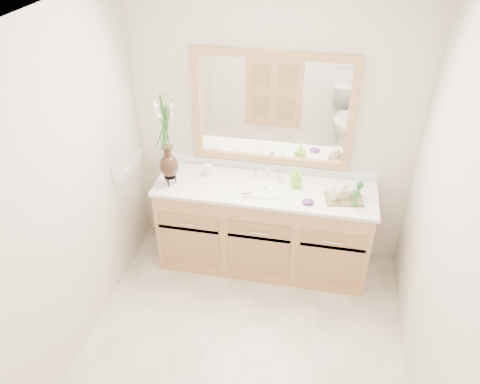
% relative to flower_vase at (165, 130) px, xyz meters
% --- Properties ---
extents(floor, '(2.60, 2.60, 0.00)m').
position_rel_flower_vase_xyz_m(floor, '(0.79, -0.91, -1.33)').
color(floor, beige).
rests_on(floor, ground).
extents(ceiling, '(2.40, 2.60, 0.02)m').
position_rel_flower_vase_xyz_m(ceiling, '(0.79, -0.91, 1.07)').
color(ceiling, white).
rests_on(ceiling, wall_back).
extents(wall_back, '(2.40, 0.02, 2.40)m').
position_rel_flower_vase_xyz_m(wall_back, '(0.79, 0.39, -0.13)').
color(wall_back, beige).
rests_on(wall_back, floor).
extents(wall_left, '(0.02, 2.60, 2.40)m').
position_rel_flower_vase_xyz_m(wall_left, '(-0.41, -0.91, -0.13)').
color(wall_left, beige).
rests_on(wall_left, floor).
extents(wall_right, '(0.02, 2.60, 2.40)m').
position_rel_flower_vase_xyz_m(wall_right, '(1.99, -0.91, -0.13)').
color(wall_right, beige).
rests_on(wall_right, floor).
extents(vanity, '(1.80, 0.55, 0.80)m').
position_rel_flower_vase_xyz_m(vanity, '(0.79, 0.10, -0.93)').
color(vanity, tan).
rests_on(vanity, floor).
extents(counter, '(1.84, 0.57, 0.03)m').
position_rel_flower_vase_xyz_m(counter, '(0.79, 0.10, -0.52)').
color(counter, white).
rests_on(counter, vanity).
extents(sink, '(0.38, 0.34, 0.23)m').
position_rel_flower_vase_xyz_m(sink, '(0.79, 0.09, -0.56)').
color(sink, white).
rests_on(sink, counter).
extents(mirror, '(1.32, 0.04, 0.97)m').
position_rel_flower_vase_xyz_m(mirror, '(0.79, 0.37, 0.07)').
color(mirror, white).
rests_on(mirror, wall_back).
extents(switch_plate, '(0.02, 0.12, 0.12)m').
position_rel_flower_vase_xyz_m(switch_plate, '(-0.40, -0.15, -0.35)').
color(switch_plate, white).
rests_on(switch_plate, wall_left).
extents(flower_vase, '(0.18, 0.18, 0.74)m').
position_rel_flower_vase_xyz_m(flower_vase, '(0.00, 0.00, 0.00)').
color(flower_vase, black).
rests_on(flower_vase, counter).
extents(tumbler, '(0.07, 0.07, 0.09)m').
position_rel_flower_vase_xyz_m(tumbler, '(0.27, 0.20, -0.46)').
color(tumbler, '#EFE8CF').
rests_on(tumbler, counter).
extents(soap_dish, '(0.11, 0.11, 0.03)m').
position_rel_flower_vase_xyz_m(soap_dish, '(0.65, -0.03, -0.49)').
color(soap_dish, '#EFE8CF').
rests_on(soap_dish, counter).
extents(soap_bottle, '(0.09, 0.10, 0.16)m').
position_rel_flower_vase_xyz_m(soap_bottle, '(1.03, 0.16, -0.42)').
color(soap_bottle, '#89E034').
rests_on(soap_bottle, counter).
extents(purple_dish, '(0.11, 0.10, 0.03)m').
position_rel_flower_vase_xyz_m(purple_dish, '(1.15, -0.06, -0.49)').
color(purple_dish, '#57246D').
rests_on(purple_dish, counter).
extents(tray, '(0.32, 0.24, 0.01)m').
position_rel_flower_vase_xyz_m(tray, '(1.43, 0.05, -0.50)').
color(tray, brown).
rests_on(tray, counter).
extents(mug_left, '(0.12, 0.11, 0.09)m').
position_rel_flower_vase_xyz_m(mug_left, '(1.35, 0.02, -0.44)').
color(mug_left, '#EFE8CF').
rests_on(mug_left, tray).
extents(mug_right, '(0.13, 0.12, 0.09)m').
position_rel_flower_vase_xyz_m(mug_right, '(1.44, 0.07, -0.44)').
color(mug_right, '#EFE8CF').
rests_on(mug_right, tray).
extents(goblet_front, '(0.06, 0.06, 0.14)m').
position_rel_flower_vase_xyz_m(goblet_front, '(1.51, -0.02, -0.40)').
color(goblet_front, '#256F2E').
rests_on(goblet_front, tray).
extents(goblet_back, '(0.06, 0.06, 0.13)m').
position_rel_flower_vase_xyz_m(goblet_back, '(1.54, 0.12, -0.40)').
color(goblet_back, '#256F2E').
rests_on(goblet_back, tray).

